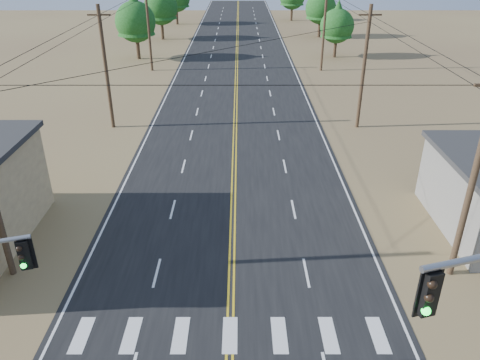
{
  "coord_description": "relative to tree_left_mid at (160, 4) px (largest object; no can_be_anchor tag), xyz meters",
  "views": [
    {
      "loc": [
        0.4,
        -6.01,
        14.19
      ],
      "look_at": [
        0.41,
        15.0,
        3.5
      ],
      "focal_mm": 35.0,
      "sensor_mm": 36.0,
      "label": 1
    }
  ],
  "objects": [
    {
      "name": "road",
      "position": [
        12.23,
        -42.97,
        -5.49
      ],
      "size": [
        15.0,
        200.0,
        0.02
      ],
      "primitive_type": "cube",
      "color": "black",
      "rests_on": "ground"
    },
    {
      "name": "utility_pole_left_mid",
      "position": [
        1.73,
        -40.97,
        -0.38
      ],
      "size": [
        1.8,
        0.3,
        10.0
      ],
      "color": "#4C3826",
      "rests_on": "ground"
    },
    {
      "name": "utility_pole_left_far",
      "position": [
        1.73,
        -20.97,
        -0.38
      ],
      "size": [
        1.8,
        0.3,
        10.0
      ],
      "color": "#4C3826",
      "rests_on": "ground"
    },
    {
      "name": "utility_pole_right_near",
      "position": [
        22.73,
        -60.97,
        -0.38
      ],
      "size": [
        1.8,
        0.3,
        10.0
      ],
      "color": "#4C3826",
      "rests_on": "ground"
    },
    {
      "name": "utility_pole_right_mid",
      "position": [
        22.73,
        -40.97,
        -0.38
      ],
      "size": [
        1.8,
        0.3,
        10.0
      ],
      "color": "#4C3826",
      "rests_on": "ground"
    },
    {
      "name": "utility_pole_right_far",
      "position": [
        22.73,
        -20.97,
        -0.38
      ],
      "size": [
        1.8,
        0.3,
        10.0
      ],
      "color": "#4C3826",
      "rests_on": "ground"
    },
    {
      "name": "tree_left_near",
      "position": [
        -1.16,
        -14.47,
        -0.1
      ],
      "size": [
        5.3,
        5.3,
        8.83
      ],
      "color": "#3F2D1E",
      "rests_on": "ground"
    },
    {
      "name": "tree_left_mid",
      "position": [
        0.0,
        0.0,
        0.0
      ],
      "size": [
        5.39,
        5.39,
        8.99
      ],
      "color": "#3F2D1E",
      "rests_on": "ground"
    },
    {
      "name": "tree_right_near",
      "position": [
        25.75,
        -13.45,
        -0.87
      ],
      "size": [
        4.54,
        4.54,
        7.57
      ],
      "color": "#3F2D1E",
      "rests_on": "ground"
    },
    {
      "name": "tree_right_mid",
      "position": [
        25.91,
        2.01,
        -0.41
      ],
      "size": [
        4.99,
        4.99,
        8.32
      ],
      "color": "#3F2D1E",
      "rests_on": "ground"
    }
  ]
}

